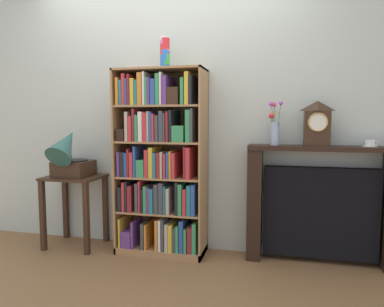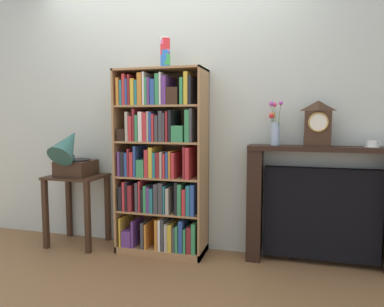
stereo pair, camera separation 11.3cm
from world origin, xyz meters
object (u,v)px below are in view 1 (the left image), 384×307
at_px(bookshelf, 160,165).
at_px(teacup_with_saucer, 370,144).
at_px(cup_stack, 165,53).
at_px(fireplace_mantel, 320,206).
at_px(side_table_left, 75,195).
at_px(flower_vase, 275,128).
at_px(gramophone, 69,155).
at_px(mantel_clock, 317,123).

height_order(bookshelf, teacup_with_saucer, bookshelf).
height_order(cup_stack, fireplace_mantel, cup_stack).
relative_size(side_table_left, flower_vase, 1.85).
bearing_deg(fireplace_mantel, cup_stack, -176.46).
bearing_deg(teacup_with_saucer, side_table_left, -177.78).
bearing_deg(side_table_left, cup_stack, 2.40).
height_order(cup_stack, teacup_with_saucer, cup_stack).
height_order(bookshelf, cup_stack, cup_stack).
height_order(cup_stack, side_table_left, cup_stack).
relative_size(gramophone, fireplace_mantel, 0.42).
bearing_deg(gramophone, cup_stack, 6.71).
distance_m(gramophone, teacup_with_saucer, 2.58).
height_order(cup_stack, mantel_clock, cup_stack).
height_order(bookshelf, side_table_left, bookshelf).
xyz_separation_m(flower_vase, teacup_with_saucer, (0.74, -0.00, -0.12)).
distance_m(gramophone, fireplace_mantel, 2.26).
height_order(fireplace_mantel, mantel_clock, mantel_clock).
bearing_deg(gramophone, mantel_clock, 4.34).
xyz_separation_m(side_table_left, gramophone, (0.00, -0.07, 0.39)).
height_order(side_table_left, fireplace_mantel, fireplace_mantel).
height_order(cup_stack, gramophone, cup_stack).
distance_m(bookshelf, side_table_left, 0.90).
bearing_deg(teacup_with_saucer, flower_vase, 179.78).
distance_m(cup_stack, mantel_clock, 1.41).
xyz_separation_m(gramophone, fireplace_mantel, (2.22, 0.19, -0.39)).
height_order(cup_stack, flower_vase, cup_stack).
distance_m(flower_vase, teacup_with_saucer, 0.75).
bearing_deg(cup_stack, flower_vase, 3.97).
bearing_deg(teacup_with_saucer, bookshelf, -177.61).
bearing_deg(cup_stack, mantel_clock, 2.67).
relative_size(bookshelf, flower_vase, 4.52).
bearing_deg(teacup_with_saucer, gramophone, -176.28).
xyz_separation_m(fireplace_mantel, teacup_with_saucer, (0.36, -0.02, 0.53)).
bearing_deg(bookshelf, mantel_clock, 2.99).
relative_size(side_table_left, gramophone, 1.34).
bearing_deg(cup_stack, teacup_with_saucer, 2.12).
distance_m(gramophone, mantel_clock, 2.20).
bearing_deg(cup_stack, side_table_left, -177.60).
height_order(bookshelf, mantel_clock, bookshelf).
bearing_deg(teacup_with_saucer, fireplace_mantel, 176.82).
bearing_deg(side_table_left, teacup_with_saucer, 2.22).
bearing_deg(side_table_left, gramophone, -90.00).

